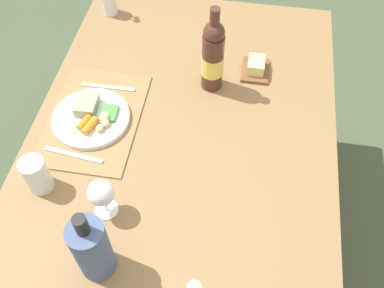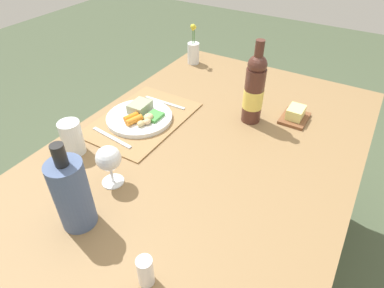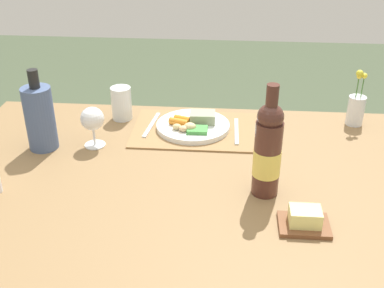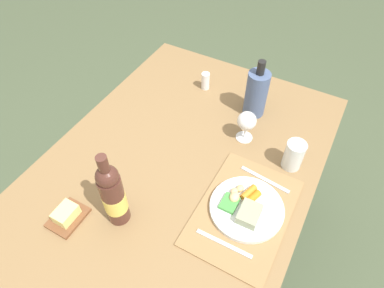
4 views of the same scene
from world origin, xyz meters
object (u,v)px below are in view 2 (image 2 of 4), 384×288
(butter_dish, at_px, (295,115))
(wine_bottle, at_px, (254,90))
(dining_table, at_px, (206,163))
(flower_vase, at_px, (193,52))
(dinner_plate, at_px, (140,116))
(cooler_bottle, at_px, (72,194))
(salt_shaker, at_px, (145,271))
(fork, at_px, (165,103))
(wine_glass, at_px, (109,159))
(knife, at_px, (112,137))
(water_tumbler, at_px, (73,139))

(butter_dish, height_order, wine_bottle, wine_bottle)
(dining_table, bearing_deg, flower_vase, -145.70)
(dining_table, distance_m, dinner_plate, 0.33)
(dining_table, relative_size, wine_bottle, 4.62)
(dining_table, distance_m, cooler_bottle, 0.52)
(butter_dish, height_order, salt_shaker, salt_shaker)
(fork, distance_m, wine_glass, 0.50)
(wine_glass, distance_m, wine_bottle, 0.60)
(dinner_plate, bearing_deg, butter_dish, 121.65)
(dining_table, xyz_separation_m, knife, (0.14, -0.33, 0.08))
(knife, height_order, salt_shaker, salt_shaker)
(salt_shaker, distance_m, wine_bottle, 0.77)
(wine_bottle, bearing_deg, water_tumbler, -41.84)
(dining_table, bearing_deg, wine_glass, -29.19)
(dining_table, relative_size, cooler_bottle, 5.57)
(fork, height_order, knife, same)
(dining_table, relative_size, wine_glass, 10.93)
(knife, relative_size, wine_bottle, 0.61)
(dinner_plate, height_order, wine_glass, wine_glass)
(butter_dish, distance_m, wine_bottle, 0.21)
(wine_bottle, bearing_deg, dining_table, -14.74)
(dining_table, bearing_deg, salt_shaker, 13.55)
(dinner_plate, xyz_separation_m, flower_vase, (-0.58, -0.10, 0.04))
(dinner_plate, xyz_separation_m, cooler_bottle, (0.49, 0.17, 0.09))
(fork, bearing_deg, water_tumbler, -12.42)
(dining_table, height_order, cooler_bottle, cooler_bottle)
(dinner_plate, bearing_deg, knife, -5.32)
(fork, height_order, flower_vase, flower_vase)
(wine_bottle, bearing_deg, fork, -77.71)
(cooler_bottle, bearing_deg, knife, -151.42)
(butter_dish, distance_m, flower_vase, 0.68)
(wine_glass, xyz_separation_m, wine_bottle, (-0.55, 0.24, 0.04))
(knife, bearing_deg, salt_shaker, 56.45)
(fork, xyz_separation_m, cooler_bottle, (0.64, 0.15, 0.10))
(wine_glass, bearing_deg, wine_bottle, 156.96)
(dining_table, xyz_separation_m, fork, (-0.17, -0.30, 0.08))
(butter_dish, distance_m, cooler_bottle, 0.89)
(fork, relative_size, cooler_bottle, 0.73)
(fork, bearing_deg, knife, -5.71)
(dinner_plate, height_order, butter_dish, dinner_plate)
(flower_vase, bearing_deg, butter_dish, 67.81)
(knife, bearing_deg, dining_table, 119.39)
(knife, distance_m, wine_glass, 0.24)
(water_tumbler, bearing_deg, wine_glass, 77.48)
(dining_table, relative_size, butter_dish, 11.66)
(knife, xyz_separation_m, wine_glass, (0.17, 0.16, 0.09))
(flower_vase, bearing_deg, dining_table, 34.30)
(wine_glass, bearing_deg, flower_vase, -165.21)
(fork, distance_m, wine_bottle, 0.39)
(dining_table, height_order, dinner_plate, dinner_plate)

